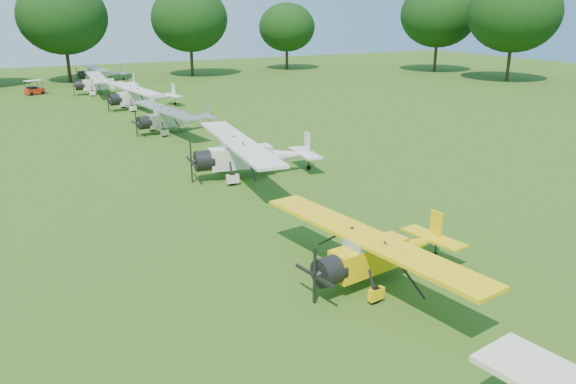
{
  "coord_description": "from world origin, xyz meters",
  "views": [
    {
      "loc": [
        -10.68,
        -22.16,
        9.26
      ],
      "look_at": [
        0.23,
        -0.94,
        1.4
      ],
      "focal_mm": 35.0,
      "sensor_mm": 36.0,
      "label": 1
    }
  ],
  "objects_px": {
    "aircraft_3": "(250,153)",
    "aircraft_7": "(99,72)",
    "aircraft_2": "(379,250)",
    "aircraft_6": "(103,83)",
    "aircraft_4": "(173,117)",
    "aircraft_5": "(141,95)",
    "golf_cart": "(34,90)"
  },
  "relations": [
    {
      "from": "aircraft_3",
      "to": "aircraft_7",
      "type": "xyz_separation_m",
      "value": [
        -0.12,
        49.22,
        -0.21
      ]
    },
    {
      "from": "aircraft_2",
      "to": "aircraft_6",
      "type": "distance_m",
      "value": 51.21
    },
    {
      "from": "aircraft_3",
      "to": "aircraft_4",
      "type": "height_order",
      "value": "aircraft_3"
    },
    {
      "from": "aircraft_5",
      "to": "aircraft_7",
      "type": "height_order",
      "value": "aircraft_5"
    },
    {
      "from": "aircraft_7",
      "to": "aircraft_2",
      "type": "bearing_deg",
      "value": -95.6
    },
    {
      "from": "aircraft_6",
      "to": "golf_cart",
      "type": "distance_m",
      "value": 7.69
    },
    {
      "from": "aircraft_7",
      "to": "aircraft_5",
      "type": "bearing_deg",
      "value": -94.86
    },
    {
      "from": "golf_cart",
      "to": "aircraft_3",
      "type": "bearing_deg",
      "value": -102.02
    },
    {
      "from": "aircraft_4",
      "to": "aircraft_3",
      "type": "bearing_deg",
      "value": -95.94
    },
    {
      "from": "aircraft_2",
      "to": "aircraft_5",
      "type": "distance_m",
      "value": 39.68
    },
    {
      "from": "aircraft_4",
      "to": "aircraft_6",
      "type": "xyz_separation_m",
      "value": [
        -1.17,
        23.41,
        0.09
      ]
    },
    {
      "from": "aircraft_2",
      "to": "aircraft_4",
      "type": "bearing_deg",
      "value": 79.91
    },
    {
      "from": "aircraft_5",
      "to": "aircraft_6",
      "type": "distance_m",
      "value": 11.64
    },
    {
      "from": "aircraft_6",
      "to": "golf_cart",
      "type": "relative_size",
      "value": 5.21
    },
    {
      "from": "aircraft_6",
      "to": "aircraft_5",
      "type": "bearing_deg",
      "value": -78.36
    },
    {
      "from": "aircraft_2",
      "to": "aircraft_3",
      "type": "xyz_separation_m",
      "value": [
        1.15,
        14.01,
        0.2
      ]
    },
    {
      "from": "aircraft_3",
      "to": "aircraft_7",
      "type": "distance_m",
      "value": 49.22
    },
    {
      "from": "aircraft_3",
      "to": "aircraft_5",
      "type": "height_order",
      "value": "aircraft_3"
    },
    {
      "from": "aircraft_5",
      "to": "aircraft_3",
      "type": "bearing_deg",
      "value": -97.72
    },
    {
      "from": "aircraft_2",
      "to": "aircraft_3",
      "type": "relative_size",
      "value": 0.85
    },
    {
      "from": "aircraft_3",
      "to": "aircraft_7",
      "type": "relative_size",
      "value": 1.19
    },
    {
      "from": "aircraft_2",
      "to": "aircraft_6",
      "type": "bearing_deg",
      "value": 81.82
    },
    {
      "from": "aircraft_4",
      "to": "aircraft_6",
      "type": "distance_m",
      "value": 23.44
    },
    {
      "from": "aircraft_4",
      "to": "golf_cart",
      "type": "xyz_separation_m",
      "value": [
        -8.19,
        26.46,
        -0.66
      ]
    },
    {
      "from": "aircraft_3",
      "to": "aircraft_6",
      "type": "relative_size",
      "value": 1.07
    },
    {
      "from": "aircraft_4",
      "to": "aircraft_5",
      "type": "xyz_separation_m",
      "value": [
        0.32,
        11.87,
        0.1
      ]
    },
    {
      "from": "aircraft_6",
      "to": "aircraft_7",
      "type": "distance_m",
      "value": 12.12
    },
    {
      "from": "aircraft_6",
      "to": "aircraft_7",
      "type": "xyz_separation_m",
      "value": [
        1.57,
        12.02,
        -0.13
      ]
    },
    {
      "from": "aircraft_4",
      "to": "golf_cart",
      "type": "relative_size",
      "value": 4.87
    },
    {
      "from": "aircraft_3",
      "to": "aircraft_4",
      "type": "distance_m",
      "value": 13.8
    },
    {
      "from": "aircraft_3",
      "to": "aircraft_7",
      "type": "height_order",
      "value": "aircraft_3"
    },
    {
      "from": "aircraft_2",
      "to": "aircraft_7",
      "type": "distance_m",
      "value": 63.24
    }
  ]
}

